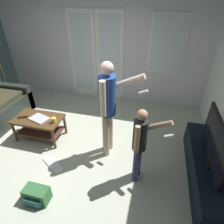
{
  "coord_description": "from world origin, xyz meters",
  "views": [
    {
      "loc": [
        1.41,
        -2.09,
        2.4
      ],
      "look_at": [
        0.83,
        0.18,
        0.9
      ],
      "focal_mm": 29.65,
      "sensor_mm": 36.0,
      "label": 1
    }
  ],
  "objects": [
    {
      "name": "wall_back_with_doors",
      "position": [
        0.04,
        2.3,
        1.31
      ],
      "size": [
        5.25,
        0.09,
        2.68
      ],
      "color": "silver",
      "rests_on": "ground_plane"
    },
    {
      "name": "person_child",
      "position": [
        1.32,
        -0.17,
        0.73
      ],
      "size": [
        0.54,
        0.33,
        1.22
      ],
      "color": "#3A395B",
      "rests_on": "ground_plane"
    },
    {
      "name": "person_adult",
      "position": [
        0.76,
        0.26,
        0.99
      ],
      "size": [
        0.72,
        0.44,
        1.64
      ],
      "color": "tan",
      "rests_on": "ground_plane"
    },
    {
      "name": "tv_stand",
      "position": [
        2.29,
        0.05,
        0.2
      ],
      "size": [
        0.41,
        1.78,
        0.4
      ],
      "color": "black",
      "rests_on": "ground_plane"
    },
    {
      "name": "laptop_closed",
      "position": [
        -0.58,
        0.3,
        0.46
      ],
      "size": [
        0.4,
        0.33,
        0.02
      ],
      "primitive_type": "cube",
      "rotation": [
        0.0,
        0.0,
        -0.29
      ],
      "color": "#ADAAB3",
      "rests_on": "coffee_table"
    },
    {
      "name": "coffee_table",
      "position": [
        -0.63,
        0.31,
        0.33
      ],
      "size": [
        0.88,
        0.52,
        0.45
      ],
      "color": "#4A321A",
      "rests_on": "ground_plane"
    },
    {
      "name": "loose_keyboard",
      "position": [
        -0.08,
        -0.28,
        0.01
      ],
      "size": [
        0.44,
        0.34,
        0.02
      ],
      "color": "white",
      "rests_on": "ground_plane"
    },
    {
      "name": "backpack",
      "position": [
        0.06,
        -0.89,
        0.11
      ],
      "size": [
        0.33,
        0.23,
        0.22
      ],
      "color": "#2E5F35",
      "rests_on": "ground_plane"
    },
    {
      "name": "ground_plane",
      "position": [
        0.0,
        0.0,
        -0.01
      ],
      "size": [
        5.25,
        4.68,
        0.02
      ],
      "primitive_type": "cube",
      "color": "#A9AD9B"
    },
    {
      "name": "tv_remote_black",
      "position": [
        -0.9,
        0.26,
        0.46
      ],
      "size": [
        0.17,
        0.13,
        0.02
      ],
      "primitive_type": "cube",
      "rotation": [
        0.0,
        0.0,
        0.5
      ],
      "color": "black",
      "rests_on": "coffee_table"
    },
    {
      "name": "flat_screen_tv",
      "position": [
        2.29,
        0.05,
        0.73
      ],
      "size": [
        0.08,
        1.13,
        0.64
      ],
      "color": "black",
      "rests_on": "tv_stand"
    },
    {
      "name": "cup_near_edge",
      "position": [
        -0.26,
        0.27,
        0.5
      ],
      "size": [
        0.08,
        0.08,
        0.1
      ],
      "primitive_type": "cylinder",
      "color": "gold",
      "rests_on": "coffee_table"
    }
  ]
}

